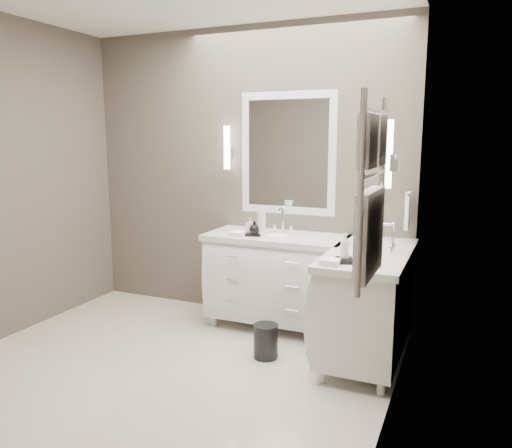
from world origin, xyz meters
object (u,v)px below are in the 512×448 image
at_px(vanity_right, 368,298).
at_px(towel_ladder, 371,202).
at_px(vanity_back, 276,275).
at_px(waste_bin, 266,341).

xyz_separation_m(vanity_right, towel_ladder, (0.23, -1.30, 0.91)).
distance_m(vanity_back, towel_ladder, 2.16).
relative_size(vanity_back, towel_ladder, 1.38).
xyz_separation_m(vanity_back, vanity_right, (0.88, -0.33, 0.00)).
height_order(vanity_back, waste_bin, vanity_back).
height_order(vanity_back, towel_ladder, towel_ladder).
height_order(towel_ladder, waste_bin, towel_ladder).
height_order(vanity_right, waste_bin, vanity_right).
distance_m(towel_ladder, waste_bin, 1.86).
bearing_deg(waste_bin, vanity_right, 23.36).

